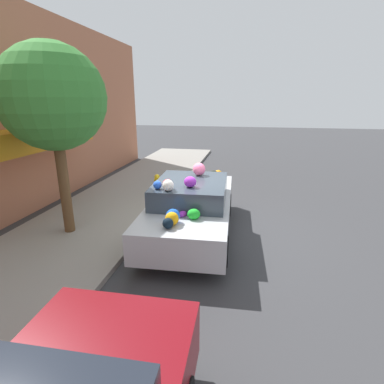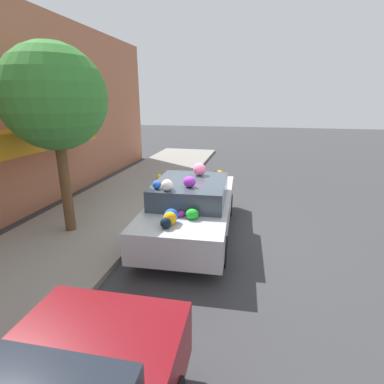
% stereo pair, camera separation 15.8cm
% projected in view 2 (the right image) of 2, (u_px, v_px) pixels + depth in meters
% --- Properties ---
extents(ground_plane, '(60.00, 60.00, 0.00)m').
position_uv_depth(ground_plane, '(190.00, 233.00, 7.44)').
color(ground_plane, '#38383A').
extents(sidewalk_curb, '(24.00, 3.20, 0.12)m').
position_uv_depth(sidewalk_curb, '(92.00, 222.00, 7.98)').
color(sidewalk_curb, gray).
rests_on(sidewalk_curb, ground).
extents(building_facade, '(18.00, 1.20, 5.71)m').
position_uv_depth(building_facade, '(3.00, 115.00, 7.65)').
color(building_facade, '#B26B4C').
rests_on(building_facade, ground).
extents(street_tree, '(2.28, 2.28, 4.25)m').
position_uv_depth(street_tree, '(54.00, 98.00, 6.46)').
color(street_tree, brown).
rests_on(street_tree, sidewalk_curb).
extents(fire_hydrant, '(0.20, 0.20, 0.70)m').
position_uv_depth(fire_hydrant, '(159.00, 184.00, 9.99)').
color(fire_hydrant, gold).
rests_on(fire_hydrant, sidewalk_curb).
extents(art_car, '(4.52, 2.02, 1.70)m').
position_uv_depth(art_car, '(192.00, 206.00, 7.18)').
color(art_car, '#B7BABF').
rests_on(art_car, ground).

